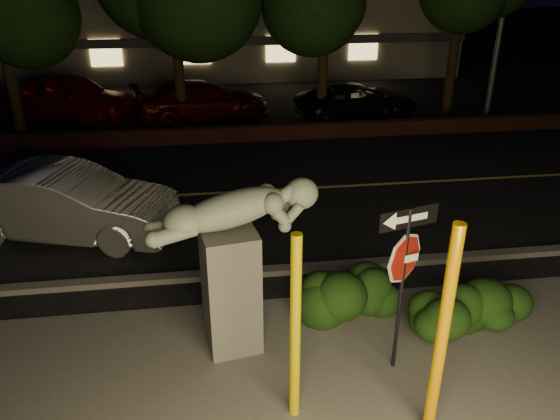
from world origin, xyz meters
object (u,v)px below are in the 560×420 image
Objects in this scene: yellow_pole_left at (295,331)px; signpost at (405,259)px; sculpture at (232,252)px; parked_car_darkred at (202,101)px; yellow_pole_right at (442,337)px; parked_car_red at (70,96)px; parked_car_dark at (357,101)px; silver_sedan at (67,203)px.

yellow_pole_left reaches higher than signpost.
sculpture is 13.22m from parked_car_darkred.
yellow_pole_right is 0.61× the size of parked_car_red.
yellow_pole_right is at bearing 156.18° from parked_car_dark.
yellow_pole_right is 0.64× the size of silver_sedan.
parked_car_red is at bearing 115.51° from yellow_pole_right.
yellow_pole_right is 1.30m from signpost.
silver_sedan is (-4.10, 5.81, -0.61)m from yellow_pole_left.
yellow_pole_right reaches higher than sculpture.
yellow_pole_left is 1.79m from yellow_pole_right.
parked_car_dark is (10.68, -1.31, -0.21)m from parked_car_red.
parked_car_dark is (3.05, 13.55, -1.26)m from signpost.
parked_car_dark is (2.99, 14.80, -0.90)m from yellow_pole_right.
sculpture is at bearing 145.11° from signpost.
parked_car_darkred is at bearing 82.65° from sculpture.
signpost is 0.58× the size of parked_car_dark.
parked_car_red is 1.00× the size of parked_car_darkred.
parked_car_dark is at bearing 78.58° from yellow_pole_right.
yellow_pole_right reaches higher than parked_car_dark.
parked_car_red reaches higher than silver_sedan.
parked_car_dark is at bearing -74.83° from parked_car_red.
silver_sedan is 1.03× the size of parked_car_dark.
parked_car_dark is (8.79, 8.46, -0.15)m from silver_sedan.
signpost reaches higher than parked_car_dark.
sculpture reaches higher than parked_car_dark.
parked_car_red is 4.94m from parked_car_darkred.
sculpture is 13.81m from parked_car_dark.
yellow_pole_right is 1.12× the size of sculpture.
yellow_pole_right is at bearing -101.55° from signpost.
silver_sedan reaches higher than parked_car_darkred.
signpost is 7.76m from silver_sedan.
signpost is (-0.06, 1.25, 0.37)m from yellow_pole_right.
yellow_pole_right is 0.66× the size of parked_car_dark.
yellow_pole_left is at bearing 162.68° from yellow_pole_right.
parked_car_dark is at bearing 57.80° from sculpture.
silver_sedan is at bearing 148.14° from parked_car_darkred.
yellow_pole_left is 16.70m from parked_car_red.
silver_sedan is 9.95m from parked_car_red.
yellow_pole_left is 15.04m from parked_car_dark.
yellow_pole_left is at bearing -136.81° from parked_car_red.
silver_sedan is 9.44m from parked_car_darkred.
silver_sedan is at bearing 121.47° from parked_car_dark.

